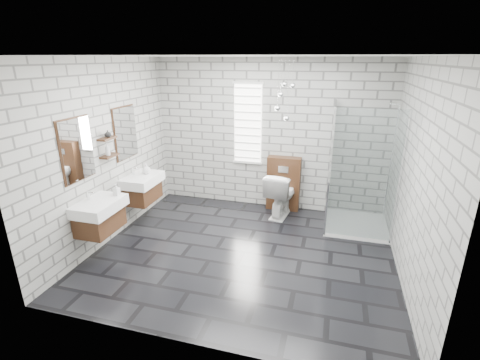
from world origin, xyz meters
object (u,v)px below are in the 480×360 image
at_px(toilet, 281,194).
at_px(shower_enclosure, 352,201).
at_px(vanity_left, 97,207).
at_px(cistern_panel, 283,183).
at_px(vanity_right, 140,181).

bearing_deg(toilet, shower_enclosure, 176.04).
height_order(vanity_left, toilet, vanity_left).
bearing_deg(toilet, cistern_panel, -82.07).
bearing_deg(shower_enclosure, vanity_right, -168.61).
bearing_deg(vanity_left, vanity_right, 90.00).
height_order(vanity_right, toilet, vanity_right).
height_order(vanity_right, shower_enclosure, shower_enclosure).
bearing_deg(vanity_left, shower_enclosure, 27.87).
bearing_deg(shower_enclosure, cistern_panel, 156.62).
xyz_separation_m(vanity_left, toilet, (2.21, 2.05, -0.36)).
relative_size(shower_enclosure, toilet, 2.54).
distance_m(vanity_left, vanity_right, 1.12).
bearing_deg(vanity_left, toilet, 42.88).
xyz_separation_m(vanity_left, vanity_right, (0.00, 1.12, 0.00)).
relative_size(vanity_right, cistern_panel, 1.57).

